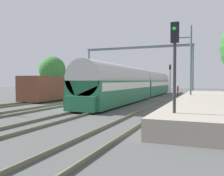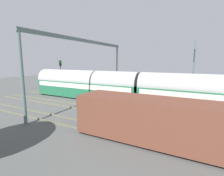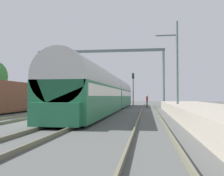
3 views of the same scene
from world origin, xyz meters
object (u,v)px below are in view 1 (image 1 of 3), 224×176
(passenger_train, at_px, (140,84))
(person_crossing, at_px, (178,89))
(railway_signal_far, at_px, (170,75))
(freight_car, at_px, (62,88))
(railway_signal_near, at_px, (175,62))
(catenary_gantry, at_px, (137,58))

(passenger_train, bearing_deg, person_crossing, 58.08)
(passenger_train, xyz_separation_m, railway_signal_far, (1.92, 14.69, 1.45))
(freight_car, xyz_separation_m, railway_signal_far, (10.68, 19.95, 1.95))
(railway_signal_near, distance_m, railway_signal_far, 35.35)
(person_crossing, relative_size, catenary_gantry, 0.10)
(freight_car, xyz_separation_m, railway_signal_near, (15.73, -15.04, 1.70))
(railway_signal_far, bearing_deg, railway_signal_near, -81.79)
(passenger_train, bearing_deg, freight_car, -149.01)
(freight_car, distance_m, person_crossing, 17.67)
(railway_signal_far, height_order, catenary_gantry, catenary_gantry)
(passenger_train, bearing_deg, railway_signal_near, -71.07)
(freight_car, xyz_separation_m, catenary_gantry, (6.57, 11.48, 4.49))
(person_crossing, xyz_separation_m, catenary_gantry, (-6.39, -0.52, 4.93))
(passenger_train, relative_size, catenary_gantry, 1.87)
(passenger_train, relative_size, freight_car, 2.53)
(freight_car, distance_m, railway_signal_far, 22.71)
(passenger_train, height_order, catenary_gantry, catenary_gantry)
(freight_car, bearing_deg, person_crossing, 42.80)
(person_crossing, bearing_deg, freight_car, 128.79)
(railway_signal_near, height_order, railway_signal_far, railway_signal_far)
(person_crossing, height_order, railway_signal_near, railway_signal_near)
(railway_signal_near, xyz_separation_m, catenary_gantry, (-9.16, 26.52, 2.79))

